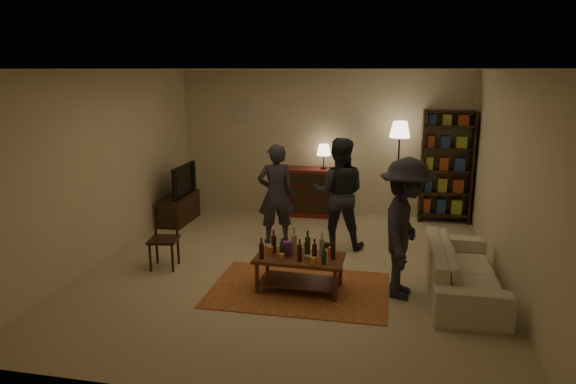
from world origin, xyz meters
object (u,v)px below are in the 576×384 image
(coffee_table, at_px, (299,260))
(person_by_sofa, at_px, (405,229))
(floor_lamp, at_px, (400,137))
(sofa, at_px, (463,270))
(bookshelf, at_px, (446,166))
(person_left, at_px, (276,194))
(dresser, at_px, (310,191))
(dining_chair, at_px, (165,235))
(tv_stand, at_px, (179,201))
(person_right, at_px, (339,194))

(coffee_table, distance_m, person_by_sofa, 1.35)
(floor_lamp, height_order, sofa, floor_lamp)
(bookshelf, distance_m, person_left, 3.24)
(coffee_table, distance_m, dresser, 3.45)
(person_by_sofa, bearing_deg, person_left, 57.57)
(bookshelf, bearing_deg, floor_lamp, -165.74)
(bookshelf, distance_m, sofa, 3.26)
(dining_chair, xyz_separation_m, dresser, (1.58, 3.00, 0.02))
(coffee_table, relative_size, dining_chair, 1.26)
(person_by_sofa, bearing_deg, dresser, 34.42)
(tv_stand, xyz_separation_m, bookshelf, (4.69, 0.98, 0.65))
(dining_chair, distance_m, floor_lamp, 4.41)
(bookshelf, bearing_deg, person_right, -134.27)
(bookshelf, xyz_separation_m, floor_lamp, (-0.84, -0.21, 0.52))
(person_by_sofa, bearing_deg, floor_lamp, 9.09)
(floor_lamp, bearing_deg, person_left, -141.02)
(sofa, bearing_deg, coffee_table, 99.00)
(coffee_table, xyz_separation_m, bookshelf, (2.03, 3.49, 0.64))
(person_left, bearing_deg, person_by_sofa, 116.55)
(coffee_table, distance_m, dining_chair, 2.03)
(dresser, bearing_deg, sofa, -52.46)
(bookshelf, bearing_deg, tv_stand, -168.20)
(tv_stand, xyz_separation_m, dresser, (2.25, 0.91, 0.09))
(dresser, xyz_separation_m, sofa, (2.39, -3.11, -0.17))
(floor_lamp, height_order, person_by_sofa, floor_lamp)
(tv_stand, distance_m, person_right, 3.10)
(dresser, relative_size, floor_lamp, 0.75)
(dining_chair, height_order, sofa, dining_chair)
(person_by_sofa, bearing_deg, tv_stand, 66.17)
(bookshelf, bearing_deg, coffee_table, -120.17)
(tv_stand, relative_size, bookshelf, 0.52)
(person_by_sofa, bearing_deg, person_right, 38.59)
(floor_lamp, bearing_deg, dresser, 174.73)
(dining_chair, xyz_separation_m, person_right, (2.28, 1.29, 0.40))
(person_left, bearing_deg, bookshelf, -170.67)
(person_by_sofa, bearing_deg, dining_chair, 92.08)
(dining_chair, height_order, floor_lamp, floor_lamp)
(sofa, relative_size, person_by_sofa, 1.22)
(bookshelf, xyz_separation_m, person_right, (-1.73, -1.78, -0.18))
(coffee_table, bearing_deg, person_right, 80.16)
(bookshelf, distance_m, person_right, 2.49)
(floor_lamp, relative_size, sofa, 0.88)
(tv_stand, bearing_deg, person_right, -15.12)
(bookshelf, xyz_separation_m, person_by_sofa, (-0.77, -3.40, -0.18))
(person_left, distance_m, person_right, 1.00)
(dining_chair, relative_size, person_by_sofa, 0.51)
(coffee_table, height_order, person_right, person_right)
(coffee_table, height_order, person_left, person_left)
(coffee_table, bearing_deg, person_by_sofa, 4.48)
(coffee_table, height_order, bookshelf, bookshelf)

